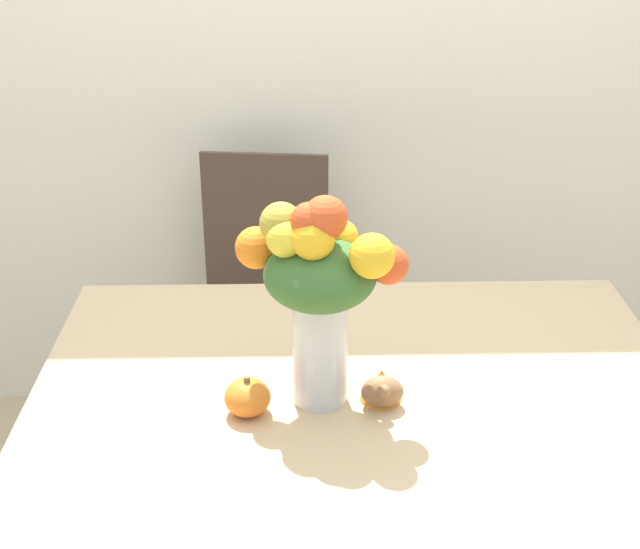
% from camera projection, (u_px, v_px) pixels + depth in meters
% --- Properties ---
extents(wall_back, '(8.00, 0.06, 2.70)m').
position_uv_depth(wall_back, '(339.00, 19.00, 2.78)').
color(wall_back, silver).
rests_on(wall_back, ground_plane).
extents(dining_table, '(1.42, 1.08, 0.77)m').
position_uv_depth(dining_table, '(360.00, 426.00, 1.95)').
color(dining_table, '#D1B284').
rests_on(dining_table, ground_plane).
extents(flower_vase, '(0.34, 0.23, 0.46)m').
position_uv_depth(flower_vase, '(319.00, 283.00, 1.77)').
color(flower_vase, silver).
rests_on(flower_vase, dining_table).
extents(pumpkin, '(0.10, 0.10, 0.09)m').
position_uv_depth(pumpkin, '(247.00, 397.00, 1.82)').
color(pumpkin, orange).
rests_on(pumpkin, dining_table).
extents(turkey_figurine, '(0.09, 0.12, 0.07)m').
position_uv_depth(turkey_figurine, '(382.00, 388.00, 1.86)').
color(turkey_figurine, '#936642').
rests_on(turkey_figurine, dining_table).
extents(dining_chair_near_window, '(0.47, 0.47, 0.98)m').
position_uv_depth(dining_chair_near_window, '(262.00, 313.00, 2.83)').
color(dining_chair_near_window, '#47382D').
rests_on(dining_chair_near_window, ground_plane).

